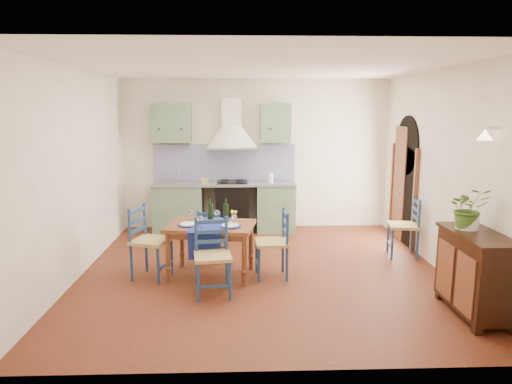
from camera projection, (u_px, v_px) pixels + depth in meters
floor at (262, 271)px, 6.43m from camera, size 5.00×5.00×0.00m
back_wall at (231, 175)px, 8.48m from camera, size 5.00×0.96×2.80m
right_wall at (435, 174)px, 6.55m from camera, size 0.26×5.00×2.80m
left_wall at (76, 174)px, 6.10m from camera, size 0.04×5.00×2.80m
ceiling at (263, 66)px, 5.93m from camera, size 5.00×5.00×0.01m
dining_table at (211, 230)px, 6.13m from camera, size 1.24×0.97×1.04m
chair_near at (213, 256)px, 5.54m from camera, size 0.49×0.49×0.94m
chair_far at (212, 234)px, 6.80m from camera, size 0.45×0.45×0.80m
chair_left at (149, 241)px, 6.10m from camera, size 0.58×0.58×0.98m
chair_right at (274, 243)px, 6.12m from camera, size 0.45×0.45×0.92m
chair_spare at (405, 226)px, 7.00m from camera, size 0.49×0.49×0.92m
sideboard at (475, 271)px, 4.97m from camera, size 0.50×1.05×0.94m
potted_plant at (468, 208)px, 5.04m from camera, size 0.46×0.41×0.47m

